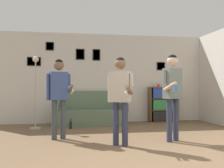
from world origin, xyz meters
The scene contains 10 objects.
ground_plane centered at (0.00, 0.00, 0.00)m, with size 20.00×20.00×0.00m, color brown.
wall_back centered at (-0.01, 4.46, 1.35)m, with size 8.07×0.08×2.70m.
couch centered at (-0.74, 4.05, 0.31)m, with size 2.03×0.80×0.96m.
bookshelf centered at (1.53, 4.24, 0.54)m, with size 0.90×0.30×1.08m.
floor_lamp centered at (-2.21, 3.52, 1.08)m, with size 0.28×0.28×1.88m.
person_player_foreground_left centered at (-1.55, 2.11, 1.02)m, with size 0.55×0.42×1.66m.
person_player_foreground_center centered at (-0.40, 1.36, 1.00)m, with size 0.43×0.59×1.63m.
person_watcher_holding_cup centered at (0.70, 1.55, 1.07)m, with size 0.46×0.55×1.73m.
bottle_on_floor centered at (-1.31, 3.39, 0.10)m, with size 0.07×0.07×0.26m.
drinking_cup centered at (1.37, 4.24, 1.13)m, with size 0.08×0.08×0.09m.
Camera 1 is at (-1.28, -3.14, 1.08)m, focal length 40.00 mm.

